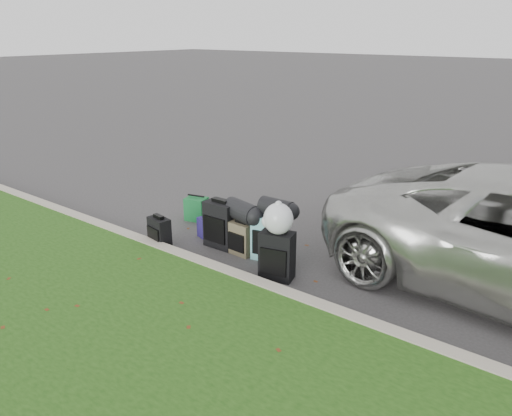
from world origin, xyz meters
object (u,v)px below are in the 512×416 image
Objects in this scene: suitcase_large_black_left at (221,224)px; suitcase_teal at (269,238)px; suitcase_olive at (242,238)px; tote_green at (196,209)px; suitcase_large_black_right at (277,256)px; tote_navy at (208,228)px; suitcase_small_black at (160,232)px.

suitcase_large_black_left reaches higher than suitcase_teal.
tote_green is at bearing 160.89° from suitcase_olive.
suitcase_large_black_right reaches higher than suitcase_teal.
suitcase_large_black_left is at bearing 0.38° from tote_navy.
suitcase_teal is 2.02× the size of tote_navy.
suitcase_teal is at bearing 15.66° from tote_navy.
suitcase_large_black_left is 1.09× the size of suitcase_teal.
suitcase_large_black_left is 0.43m from suitcase_olive.
suitcase_large_black_left is 2.20× the size of tote_navy.
suitcase_small_black is at bearing -97.68° from tote_navy.
suitcase_large_black_right reaches higher than suitcase_small_black.
suitcase_olive is at bearing 145.23° from suitcase_large_black_right.
tote_green is 1.24× the size of tote_navy.
suitcase_large_black_right reaches higher than tote_green.
suitcase_small_black is 0.70× the size of suitcase_large_black_right.
suitcase_large_black_right is (1.25, -0.34, -0.03)m from suitcase_large_black_left.
suitcase_teal is 0.60m from suitcase_large_black_right.
suitcase_small_black is 0.71× the size of suitcase_teal.
tote_green is (-1.07, 0.57, -0.15)m from suitcase_large_black_left.
suitcase_small_black is 1.99m from suitcase_large_black_right.
suitcase_small_black is 0.77m from tote_navy.
tote_green is at bearing 151.22° from suitcase_teal.
tote_green is at bearing 117.07° from suitcase_small_black.
suitcase_olive is at bearing 7.14° from tote_navy.
suitcase_small_black is at bearing -151.33° from suitcase_olive.
suitcase_large_black_right is at bearing -35.16° from tote_green.
suitcase_large_black_left reaches higher than tote_navy.
suitcase_small_black is at bearing 172.33° from suitcase_large_black_right.
suitcase_small_black is 1.43× the size of tote_navy.
suitcase_olive reaches higher than tote_navy.
suitcase_teal is 1.95m from tote_green.
suitcase_olive is 1.23× the size of tote_green.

